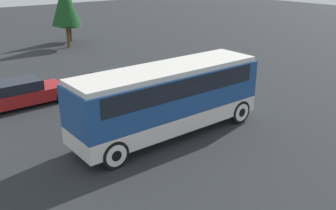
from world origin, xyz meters
name	(u,v)px	position (x,y,z in m)	size (l,w,h in m)	color
ground_plane	(168,134)	(0.00, 0.00, 0.00)	(120.00, 120.00, 0.00)	#26282B
tour_bus	(170,94)	(0.10, 0.00, 1.95)	(9.15, 2.53, 3.23)	silver
parked_car_near	(21,93)	(-4.05, 7.98, 0.72)	(4.58, 1.96, 1.47)	maroon
parked_car_mid	(116,83)	(1.08, 6.40, 0.72)	(4.22, 1.91, 1.45)	silver
tree_left	(68,6)	(5.89, 23.34, 3.54)	(2.21, 2.21, 5.65)	brown
tree_center	(65,4)	(4.55, 20.87, 3.98)	(2.65, 2.65, 5.91)	brown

